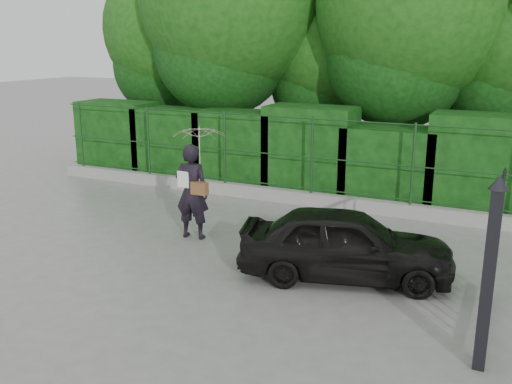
% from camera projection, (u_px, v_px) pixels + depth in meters
% --- Properties ---
extents(ground, '(80.00, 80.00, 0.00)m').
position_uv_depth(ground, '(198.00, 269.00, 9.74)').
color(ground, gray).
extents(kerb, '(14.00, 0.25, 0.30)m').
position_uv_depth(kerb, '(295.00, 197.00, 13.63)').
color(kerb, '#9E9E99').
rests_on(kerb, ground).
extents(fence, '(14.13, 0.06, 1.80)m').
position_uv_depth(fence, '(305.00, 155.00, 13.27)').
color(fence, '#173E1A').
rests_on(fence, kerb).
extents(hedge, '(14.20, 1.20, 2.23)m').
position_uv_depth(hedge, '(315.00, 154.00, 14.23)').
color(hedge, black).
rests_on(hedge, ground).
extents(trees, '(17.10, 6.15, 8.08)m').
position_uv_depth(trees, '(385.00, 7.00, 14.83)').
color(trees, black).
rests_on(trees, ground).
extents(gate, '(0.22, 2.33, 2.36)m').
position_uv_depth(gate, '(491.00, 261.00, 6.90)').
color(gate, black).
rests_on(gate, ground).
extents(woman, '(1.02, 1.02, 2.22)m').
position_uv_depth(woman, '(196.00, 166.00, 10.92)').
color(woman, black).
rests_on(woman, ground).
extents(car, '(3.69, 2.22, 1.17)m').
position_uv_depth(car, '(346.00, 244.00, 9.25)').
color(car, black).
rests_on(car, ground).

